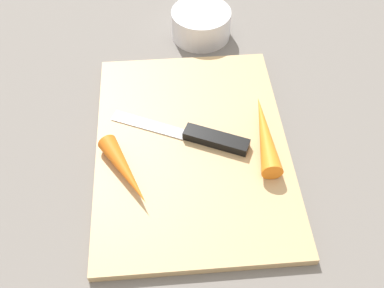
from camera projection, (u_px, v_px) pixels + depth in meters
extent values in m
plane|color=slate|center=(192.00, 149.00, 0.62)|extent=(1.40, 1.40, 0.00)
cube|color=tan|center=(192.00, 147.00, 0.61)|extent=(0.36, 0.26, 0.01)
cube|color=#B7B7BC|center=(149.00, 125.00, 0.63)|extent=(0.06, 0.11, 0.00)
cube|color=black|center=(216.00, 141.00, 0.60)|extent=(0.06, 0.09, 0.01)
cone|color=orange|center=(125.00, 171.00, 0.57)|extent=(0.11, 0.07, 0.03)
cone|color=orange|center=(265.00, 134.00, 0.60)|extent=(0.13, 0.03, 0.03)
cylinder|color=silver|center=(201.00, 24.00, 0.76)|extent=(0.10, 0.10, 0.05)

